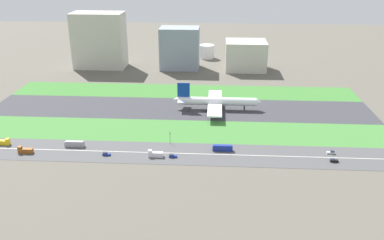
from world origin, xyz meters
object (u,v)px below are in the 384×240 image
object	(u,v)px
car_0	(173,156)
fuel_tank_centre	(207,51)
car_2	(106,154)
hangar_building	(180,48)
bus_0	(75,144)
car_1	(334,160)
terminal_building	(99,40)
truck_1	(25,150)
truck_0	(3,142)
truck_2	(155,154)
car_3	(331,152)
airliner	(215,101)
office_tower	(246,55)
bus_1	(223,148)
traffic_light	(170,137)
fuel_tank_west	(182,51)

from	to	relation	value
car_0	fuel_tank_centre	distance (m)	237.41
car_2	hangar_building	xyz separation A→B (m)	(25.04, 192.00, 19.31)
bus_0	car_1	xyz separation A→B (m)	(148.82, -10.00, -0.90)
car_0	terminal_building	bearing A→B (deg)	-64.25
truck_1	terminal_building	xyz separation A→B (m)	(-7.46, 192.00, 25.27)
car_2	truck_0	distance (m)	65.97
truck_2	car_3	world-z (taller)	truck_2
airliner	fuel_tank_centre	bearing A→B (deg)	93.89
truck_0	hangar_building	bearing A→B (deg)	63.63
car_3	terminal_building	size ratio (longest dim) A/B	0.08
bus_0	car_0	distance (m)	60.37
office_tower	truck_1	bearing A→B (deg)	-125.50
bus_0	truck_0	bearing A→B (deg)	180.00
office_tower	bus_1	bearing A→B (deg)	-97.39
truck_1	car_0	size ratio (longest dim) A/B	1.91
car_3	office_tower	xyz separation A→B (m)	(-38.54, 182.00, 13.10)
car_0	fuel_tank_centre	xyz separation A→B (m)	(12.50, 237.00, 6.26)
traffic_light	office_tower	distance (m)	182.79
hangar_building	car_1	bearing A→B (deg)	-61.96
truck_0	fuel_tank_centre	distance (m)	254.84
truck_2	airliner	bearing A→B (deg)	-113.04
terminal_building	fuel_tank_centre	bearing A→B (deg)	23.17
terminal_building	bus_1	bearing A→B (deg)	-56.43
car_0	fuel_tank_west	xyz separation A→B (m)	(-15.05, 237.00, 6.65)
bus_1	traffic_light	size ratio (longest dim) A/B	1.61
bus_1	truck_0	world-z (taller)	truck_0
truck_1	traffic_light	xyz separation A→B (m)	(81.81, 17.99, 2.62)
car_0	hangar_building	size ratio (longest dim) A/B	0.11
bus_0	bus_1	distance (m)	87.71
airliner	office_tower	size ratio (longest dim) A/B	1.66
truck_0	fuel_tank_centre	bearing A→B (deg)	62.99
bus_1	fuel_tank_centre	distance (m)	227.60
truck_2	fuel_tank_west	bearing A→B (deg)	-88.74
truck_2	fuel_tank_west	xyz separation A→B (m)	(-5.20, 237.00, 5.90)
car_2	terminal_building	bearing A→B (deg)	-74.12
truck_1	truck_0	distance (m)	20.62
hangar_building	truck_1	bearing A→B (deg)	-110.61
truck_0	car_3	bearing A→B (deg)	0.00
fuel_tank_centre	bus_1	bearing A→B (deg)	-86.05
truck_1	office_tower	bearing A→B (deg)	-125.50
hangar_building	fuel_tank_centre	world-z (taller)	hangar_building
hangar_building	fuel_tank_west	xyz separation A→B (m)	(-2.10, 45.00, -12.66)
truck_0	truck_2	bearing A→B (deg)	-6.12
car_2	bus_0	world-z (taller)	bus_0
bus_1	hangar_building	distance (m)	187.50
truck_0	fuel_tank_west	world-z (taller)	fuel_tank_west
traffic_light	car_3	bearing A→B (deg)	-4.88
truck_1	hangar_building	distance (m)	205.97
car_3	fuel_tank_west	xyz separation A→B (m)	(-105.37, 227.00, 6.65)
airliner	truck_1	world-z (taller)	airliner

